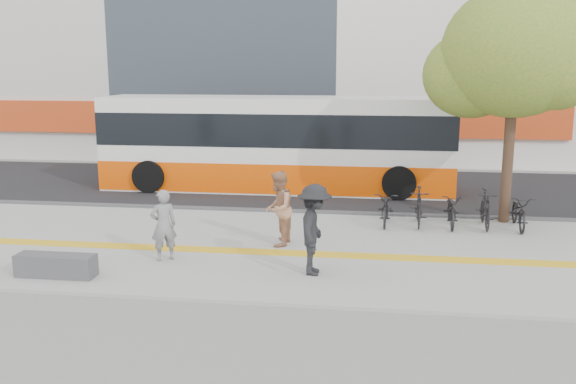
# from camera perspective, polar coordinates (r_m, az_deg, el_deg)

# --- Properties ---
(ground) EXTENTS (120.00, 120.00, 0.00)m
(ground) POSITION_cam_1_polar(r_m,az_deg,el_deg) (13.57, -8.18, -6.81)
(ground) COLOR slate
(ground) RESTS_ON ground
(sidewalk) EXTENTS (40.00, 7.00, 0.08)m
(sidewalk) POSITION_cam_1_polar(r_m,az_deg,el_deg) (14.94, -6.60, -4.89)
(sidewalk) COLOR gray
(sidewalk) RESTS_ON ground
(tactile_strip) EXTENTS (40.00, 0.45, 0.01)m
(tactile_strip) POSITION_cam_1_polar(r_m,az_deg,el_deg) (14.47, -7.10, -5.27)
(tactile_strip) COLOR gold
(tactile_strip) RESTS_ON sidewalk
(street) EXTENTS (40.00, 8.00, 0.06)m
(street) POSITION_cam_1_polar(r_m,az_deg,el_deg) (22.08, -1.73, 0.52)
(street) COLOR black
(street) RESTS_ON ground
(curb) EXTENTS (40.00, 0.25, 0.14)m
(curb) POSITION_cam_1_polar(r_m,az_deg,el_deg) (18.23, -3.85, -1.73)
(curb) COLOR #3B3B3E
(curb) RESTS_ON ground
(bench) EXTENTS (1.60, 0.45, 0.45)m
(bench) POSITION_cam_1_polar(r_m,az_deg,el_deg) (13.39, -20.49, -6.32)
(bench) COLOR #3B3B3E
(bench) RESTS_ON sidewalk
(street_tree) EXTENTS (4.40, 3.80, 6.31)m
(street_tree) POSITION_cam_1_polar(r_m,az_deg,el_deg) (17.54, 19.96, 11.74)
(street_tree) COLOR #3B281A
(street_tree) RESTS_ON sidewalk
(bus) EXTENTS (11.81, 2.80, 3.14)m
(bus) POSITION_cam_1_polar(r_m,az_deg,el_deg) (21.30, -1.08, 4.23)
(bus) COLOR silver
(bus) RESTS_ON street
(bicycle_row) EXTENTS (4.07, 1.72, 0.99)m
(bicycle_row) POSITION_cam_1_polar(r_m,az_deg,el_deg) (16.90, 14.78, -1.50)
(bicycle_row) COLOR black
(bicycle_row) RESTS_ON sidewalk
(seated_woman) EXTENTS (0.68, 0.62, 1.57)m
(seated_woman) POSITION_cam_1_polar(r_m,az_deg,el_deg) (13.70, -11.34, -2.98)
(seated_woman) COLOR black
(seated_woman) RESTS_ON sidewalk
(pedestrian_tan) EXTENTS (0.74, 0.91, 1.77)m
(pedestrian_tan) POSITION_cam_1_polar(r_m,az_deg,el_deg) (14.51, -0.89, -1.53)
(pedestrian_tan) COLOR #A67254
(pedestrian_tan) RESTS_ON sidewalk
(pedestrian_dark) EXTENTS (0.69, 1.20, 1.85)m
(pedestrian_dark) POSITION_cam_1_polar(r_m,az_deg,el_deg) (12.52, 2.43, -3.46)
(pedestrian_dark) COLOR black
(pedestrian_dark) RESTS_ON sidewalk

